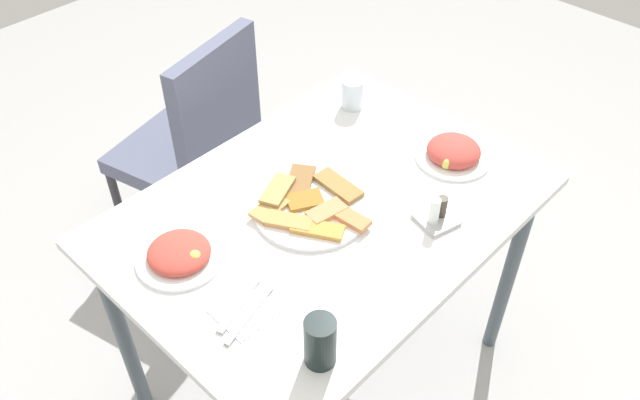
% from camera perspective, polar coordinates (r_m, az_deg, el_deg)
% --- Properties ---
extents(ground_plane, '(6.00, 6.00, 0.00)m').
position_cam_1_polar(ground_plane, '(2.26, 0.38, -14.68)').
color(ground_plane, '#A8A8A8').
extents(dining_table, '(1.08, 0.79, 0.75)m').
position_cam_1_polar(dining_table, '(1.73, 0.48, -2.85)').
color(dining_table, white).
rests_on(dining_table, ground_plane).
extents(dining_chair, '(0.51, 0.51, 0.90)m').
position_cam_1_polar(dining_chair, '(2.33, -10.62, 5.23)').
color(dining_chair, slate).
rests_on(dining_chair, ground_plane).
extents(pide_platter, '(0.30, 0.30, 0.03)m').
position_cam_1_polar(pide_platter, '(1.65, -0.81, -0.59)').
color(pide_platter, white).
rests_on(pide_platter, dining_table).
extents(salad_plate_greens, '(0.21, 0.21, 0.04)m').
position_cam_1_polar(salad_plate_greens, '(1.57, -12.12, -4.62)').
color(salad_plate_greens, white).
rests_on(salad_plate_greens, dining_table).
extents(salad_plate_rice, '(0.21, 0.21, 0.06)m').
position_cam_1_polar(salad_plate_rice, '(1.84, 11.54, 4.09)').
color(salad_plate_rice, white).
rests_on(salad_plate_rice, dining_table).
extents(soda_can, '(0.09, 0.09, 0.12)m').
position_cam_1_polar(soda_can, '(1.33, 0.01, -12.25)').
color(soda_can, black).
rests_on(soda_can, dining_table).
extents(drinking_glass, '(0.07, 0.07, 0.09)m').
position_cam_1_polar(drinking_glass, '(1.99, 2.85, 9.24)').
color(drinking_glass, silver).
rests_on(drinking_glass, dining_table).
extents(paper_napkin, '(0.12, 0.12, 0.00)m').
position_cam_1_polar(paper_napkin, '(1.46, -6.62, -9.51)').
color(paper_napkin, white).
rests_on(paper_napkin, dining_table).
extents(fork, '(0.18, 0.06, 0.00)m').
position_cam_1_polar(fork, '(1.45, -6.15, -9.81)').
color(fork, silver).
rests_on(fork, paper_napkin).
extents(spoon, '(0.16, 0.07, 0.00)m').
position_cam_1_polar(spoon, '(1.46, -7.10, -9.01)').
color(spoon, silver).
rests_on(spoon, paper_napkin).
extents(condiment_caddy, '(0.11, 0.11, 0.08)m').
position_cam_1_polar(condiment_caddy, '(1.64, 10.15, -1.26)').
color(condiment_caddy, '#B2B2B7').
rests_on(condiment_caddy, dining_table).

